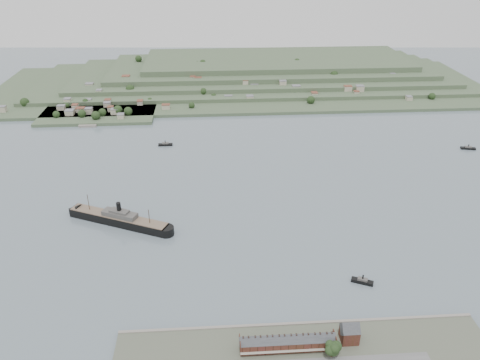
{
  "coord_description": "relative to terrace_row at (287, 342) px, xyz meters",
  "views": [
    {
      "loc": [
        -50.3,
        -360.32,
        215.58
      ],
      "look_at": [
        -24.15,
        30.0,
        9.15
      ],
      "focal_mm": 35.0,
      "sensor_mm": 36.0,
      "label": 1
    }
  ],
  "objects": [
    {
      "name": "fig_tree",
      "position": [
        24.7,
        -8.03,
        2.04
      ],
      "size": [
        10.1,
        8.75,
        11.27
      ],
      "color": "#3B2B1B",
      "rests_on": "ground"
    },
    {
      "name": "ground",
      "position": [
        10.0,
        168.02,
        -6.84
      ],
      "size": [
        1400.0,
        1400.0,
        0.0
      ],
      "primitive_type": "plane",
      "color": "slate",
      "rests_on": "ground"
    },
    {
      "name": "steamship",
      "position": [
        -121.91,
        144.85,
        -2.27
      ],
      "size": [
        96.7,
        51.99,
        24.74
      ],
      "color": "black",
      "rests_on": "ground"
    },
    {
      "name": "gabled_building",
      "position": [
        37.5,
        4.02,
        1.34
      ],
      "size": [
        10.4,
        10.18,
        14.09
      ],
      "color": "#462719",
      "rests_on": "ground"
    },
    {
      "name": "far_peninsula",
      "position": [
        37.91,
        561.12,
        5.04
      ],
      "size": [
        760.0,
        309.0,
        30.0
      ],
      "color": "#3A5035",
      "rests_on": "ground"
    },
    {
      "name": "ferry_east",
      "position": [
        249.17,
        272.66,
        -5.4
      ],
      "size": [
        16.58,
        8.07,
        5.99
      ],
      "color": "black",
      "rests_on": "ground"
    },
    {
      "name": "tugboat",
      "position": [
        61.75,
        56.08,
        -5.18
      ],
      "size": [
        15.45,
        9.95,
        6.81
      ],
      "color": "black",
      "rests_on": "ground"
    },
    {
      "name": "terrace_row",
      "position": [
        0.0,
        0.0,
        0.0
      ],
      "size": [
        55.6,
        9.8,
        11.07
      ],
      "color": "#462719",
      "rests_on": "ground"
    },
    {
      "name": "ferry_west",
      "position": [
        -92.85,
        305.98,
        -5.38
      ],
      "size": [
        16.27,
        4.74,
        6.08
      ],
      "color": "black",
      "rests_on": "ground"
    }
  ]
}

